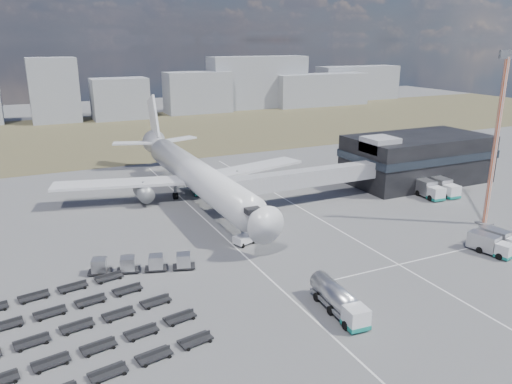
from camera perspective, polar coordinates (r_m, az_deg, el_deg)
name	(u,v)px	position (r m, az deg, el deg)	size (l,w,h in m)	color
ground	(269,263)	(69.67, 1.48, -8.17)	(420.00, 420.00, 0.00)	#565659
grass_strip	(118,134)	(171.23, -15.45, 6.42)	(420.00, 90.00, 0.01)	#443C29
lane_markings	(317,244)	(76.51, 7.04, -5.91)	(47.12, 110.00, 0.01)	silver
terminal	(416,158)	(113.37, 17.86, 3.76)	(30.40, 16.40, 11.00)	black
jet_bridge	(296,179)	(91.95, 4.62, 1.44)	(30.30, 3.80, 7.05)	#939399
airliner	(193,173)	(96.21, -7.22, 2.21)	(51.59, 64.53, 17.62)	silver
skyline	(150,93)	(212.13, -11.97, 11.00)	(311.09, 27.05, 23.56)	gray
fuel_tanker	(339,300)	(58.19, 9.42, -12.08)	(3.11, 9.77, 3.11)	silver
pushback_tug	(244,240)	(75.62, -1.34, -5.46)	(3.27, 1.84, 1.47)	silver
catering_truck	(199,185)	(101.19, -6.59, 0.75)	(3.62, 6.77, 2.95)	silver
service_trucks_near	(496,242)	(81.01, 25.70, -5.17)	(6.48, 7.28, 2.54)	silver
service_trucks_far	(435,188)	(104.57, 19.77, 0.47)	(6.86, 8.05, 3.09)	silver
uld_row	(142,263)	(68.64, -12.90, -7.96)	(13.88, 5.85, 1.93)	black
baggage_dollies	(56,335)	(57.45, -21.88, -14.91)	(28.84, 24.86, 0.82)	black
floodlight_mast	(496,141)	(88.68, 25.73, 5.24)	(2.64, 2.17, 28.14)	#C5481F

